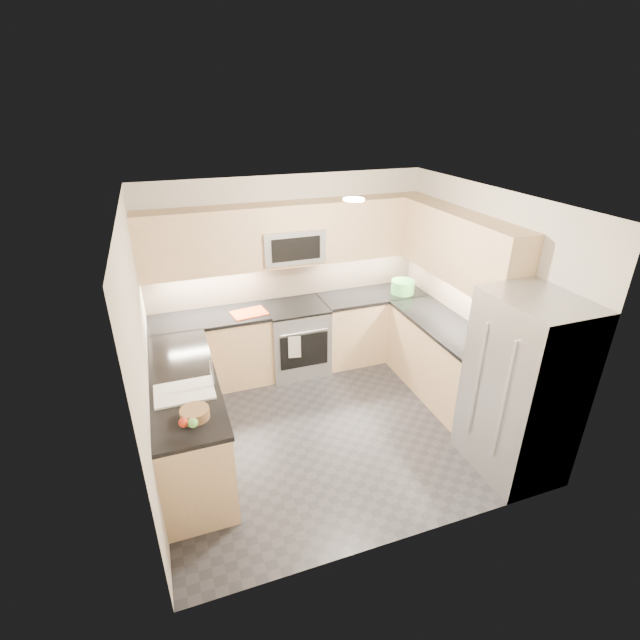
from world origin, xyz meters
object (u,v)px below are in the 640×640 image
at_px(refrigerator, 522,388).
at_px(fruit_basket, 195,414).
at_px(microwave, 291,245).
at_px(gas_range, 297,339).
at_px(cutting_board, 249,313).
at_px(utensil_bowl, 403,287).

relative_size(refrigerator, fruit_basket, 7.55).
bearing_deg(microwave, gas_range, -90.00).
bearing_deg(refrigerator, microwave, 119.62).
height_order(refrigerator, cutting_board, refrigerator).
bearing_deg(refrigerator, gas_range, 120.88).
relative_size(microwave, cutting_board, 1.84).
xyz_separation_m(microwave, fruit_basket, (-1.45, -2.05, -0.72)).
relative_size(refrigerator, utensil_bowl, 5.78).
xyz_separation_m(microwave, cutting_board, (-0.61, -0.17, -0.75)).
relative_size(gas_range, microwave, 1.20).
bearing_deg(gas_range, microwave, 90.00).
bearing_deg(microwave, fruit_basket, -125.19).
relative_size(utensil_bowl, cutting_board, 0.75).
bearing_deg(fruit_basket, microwave, 54.81).
relative_size(utensil_bowl, fruit_basket, 1.31).
distance_m(gas_range, microwave, 1.25).
relative_size(gas_range, utensil_bowl, 2.92).
height_order(utensil_bowl, cutting_board, utensil_bowl).
bearing_deg(utensil_bowl, gas_range, 176.52).
distance_m(microwave, cutting_board, 0.98).
distance_m(utensil_bowl, cutting_board, 2.09).
distance_m(gas_range, utensil_bowl, 1.59).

